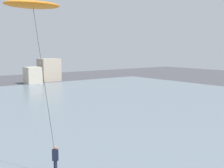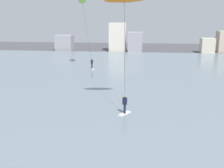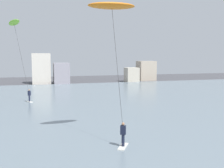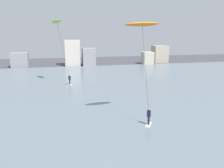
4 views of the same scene
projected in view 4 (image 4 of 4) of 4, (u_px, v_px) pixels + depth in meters
The scene contains 4 objects.
water_bay at pixel (113, 89), 35.98m from camera, with size 84.00×52.00×0.10m, color slate.
far_shore_buildings at pixel (98, 56), 63.00m from camera, with size 42.81×6.24×6.70m.
kitesurfer_lime at pixel (58, 27), 38.07m from camera, with size 3.20×4.06×10.74m.
kitesurfer_orange at pixel (143, 32), 21.70m from camera, with size 3.47×3.16×9.67m.
Camera 4 is at (-7.77, -2.77, 8.72)m, focal length 37.30 mm.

